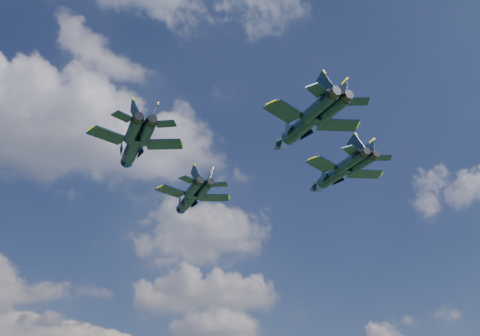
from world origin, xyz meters
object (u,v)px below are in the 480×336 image
at_px(jet_lead, 188,200).
at_px(jet_right, 333,175).
at_px(jet_left, 132,148).
at_px(jet_slot, 300,127).

distance_m(jet_lead, jet_right, 25.89).
bearing_deg(jet_left, jet_lead, 54.87).
relative_size(jet_left, jet_slot, 1.01).
bearing_deg(jet_right, jet_left, 175.63).
bearing_deg(jet_slot, jet_right, 45.17).
distance_m(jet_left, jet_slot, 24.61).
relative_size(jet_lead, jet_slot, 1.00).
distance_m(jet_left, jet_right, 32.48).
bearing_deg(jet_slot, jet_left, 131.23).
height_order(jet_left, jet_slot, jet_left).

